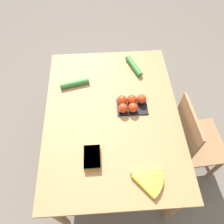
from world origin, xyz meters
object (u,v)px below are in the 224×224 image
at_px(cucumber_near, 134,66).
at_px(cucumber_far, 75,84).
at_px(chair, 192,141).
at_px(banana_bunch, 147,179).
at_px(tomato_pack, 131,103).
at_px(carrot_bag, 92,157).

xyz_separation_m(cucumber_near, cucumber_far, (0.16, -0.50, 0.00)).
relative_size(chair, cucumber_near, 3.91).
distance_m(chair, banana_bunch, 0.70).
xyz_separation_m(chair, tomato_pack, (-0.18, -0.52, 0.34)).
xyz_separation_m(banana_bunch, cucumber_far, (-0.79, -0.46, 0.00)).
bearing_deg(tomato_pack, carrot_bag, -36.19).
relative_size(carrot_bag, cucumber_near, 0.69).
distance_m(carrot_bag, cucumber_near, 0.88).
xyz_separation_m(banana_bunch, carrot_bag, (-0.16, -0.33, 0.01)).
distance_m(banana_bunch, carrot_bag, 0.37).
bearing_deg(cucumber_near, carrot_bag, -24.56).
height_order(tomato_pack, cucumber_near, tomato_pack).
xyz_separation_m(carrot_bag, cucumber_near, (-0.80, 0.36, -0.00)).
bearing_deg(cucumber_near, banana_bunch, -2.02).
relative_size(banana_bunch, carrot_bag, 1.27).
height_order(banana_bunch, cucumber_far, cucumber_far).
distance_m(tomato_pack, cucumber_near, 0.40).
distance_m(chair, tomato_pack, 0.65).
xyz_separation_m(banana_bunch, cucumber_near, (-0.96, 0.03, 0.00)).
height_order(chair, banana_bunch, chair).
relative_size(cucumber_near, cucumber_far, 0.98).
distance_m(banana_bunch, cucumber_far, 0.92).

